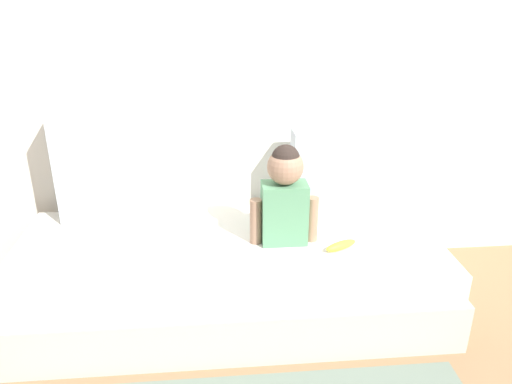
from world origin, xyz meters
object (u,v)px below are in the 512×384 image
object	(u,v)px
throw_pillow_left	(112,163)
toddler	(285,194)
couch	(230,276)
throw_pillow_right	(333,170)
banana	(341,245)

from	to	relation	value
throw_pillow_left	toddler	bearing A→B (deg)	-22.50
couch	throw_pillow_right	xyz separation A→B (m)	(0.57, 0.32, 0.42)
throw_pillow_left	banana	world-z (taller)	throw_pillow_left
banana	throw_pillow_right	bearing A→B (deg)	82.75
throw_pillow_left	toddler	size ratio (longest dim) A/B	1.25
throw_pillow_right	toddler	size ratio (longest dim) A/B	0.93
couch	throw_pillow_left	distance (m)	0.82
throw_pillow_left	toddler	distance (m)	0.90
banana	toddler	bearing A→B (deg)	157.91
toddler	banana	bearing A→B (deg)	-22.09
couch	toddler	bearing A→B (deg)	-4.94
throw_pillow_left	couch	bearing A→B (deg)	-29.42
throw_pillow_right	banana	xyz separation A→B (m)	(-0.06, -0.45, -0.20)
couch	throw_pillow_right	bearing A→B (deg)	29.42
throw_pillow_left	banana	xyz separation A→B (m)	(1.08, -0.45, -0.28)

